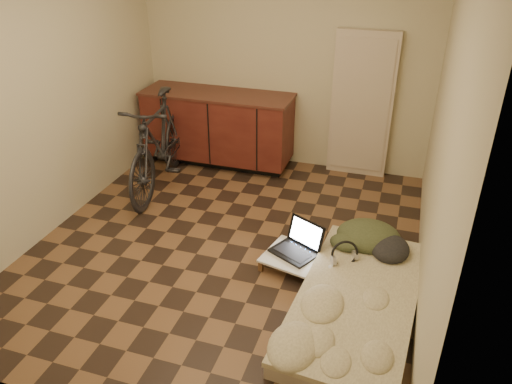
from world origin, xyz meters
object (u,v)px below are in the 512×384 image
(bicycle, at_px, (158,138))
(lap_desk, at_px, (305,260))
(futon, at_px, (357,302))
(laptop, at_px, (297,246))

(bicycle, height_order, lap_desk, bicycle)
(bicycle, height_order, futon, bicycle)
(lap_desk, bearing_deg, bicycle, 164.21)
(laptop, bearing_deg, lap_desk, -16.96)
(lap_desk, relative_size, laptop, 1.65)
(lap_desk, xyz_separation_m, laptop, (-0.10, 0.10, 0.07))
(bicycle, distance_m, futon, 2.88)
(bicycle, distance_m, laptop, 2.12)
(futon, xyz_separation_m, lap_desk, (-0.50, 0.38, 0.03))
(futon, distance_m, lap_desk, 0.63)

